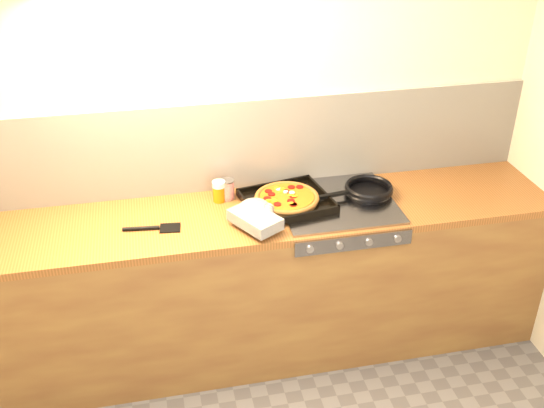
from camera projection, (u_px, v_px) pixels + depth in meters
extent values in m
plane|color=beige|center=(241.00, 127.00, 3.35)|extent=(3.20, 0.00, 3.20)
cube|color=silver|center=(242.00, 145.00, 3.39)|extent=(3.20, 0.02, 0.50)
cube|color=olive|center=(254.00, 286.00, 3.51)|extent=(3.20, 0.60, 0.86)
cube|color=#95582E|center=(252.00, 216.00, 3.28)|extent=(3.20, 0.60, 0.04)
cube|color=gray|center=(353.00, 242.00, 3.12)|extent=(0.60, 0.03, 0.08)
cylinder|color=#A5A5AA|center=(310.00, 249.00, 3.07)|extent=(0.04, 0.02, 0.04)
cylinder|color=#A5A5AA|center=(340.00, 245.00, 3.10)|extent=(0.04, 0.02, 0.04)
cylinder|color=#A5A5AA|center=(369.00, 242.00, 3.12)|extent=(0.04, 0.02, 0.04)
cylinder|color=#A5A5AA|center=(398.00, 238.00, 3.15)|extent=(0.04, 0.02, 0.04)
cube|color=gray|center=(336.00, 203.00, 3.35)|extent=(0.60, 0.56, 0.02)
cube|color=black|center=(287.00, 202.00, 3.32)|extent=(0.49, 0.45, 0.01)
cube|color=black|center=(273.00, 184.00, 3.46)|extent=(0.43, 0.09, 0.02)
cube|color=black|center=(301.00, 216.00, 3.17)|extent=(0.43, 0.09, 0.02)
cube|color=black|center=(323.00, 192.00, 3.38)|extent=(0.08, 0.37, 0.02)
cube|color=black|center=(249.00, 207.00, 3.24)|extent=(0.08, 0.37, 0.02)
cylinder|color=brown|center=(287.00, 199.00, 3.31)|extent=(0.38, 0.38, 0.02)
torus|color=brown|center=(287.00, 197.00, 3.31)|extent=(0.39, 0.39, 0.03)
cylinder|color=orange|center=(287.00, 197.00, 3.31)|extent=(0.33, 0.33, 0.01)
cylinder|color=maroon|center=(293.00, 196.00, 3.30)|extent=(0.05, 0.05, 0.01)
cylinder|color=maroon|center=(268.00, 191.00, 3.35)|extent=(0.05, 0.05, 0.01)
cylinder|color=maroon|center=(293.00, 205.00, 3.22)|extent=(0.05, 0.05, 0.01)
cylinder|color=maroon|center=(267.00, 198.00, 3.28)|extent=(0.05, 0.05, 0.01)
cylinder|color=maroon|center=(291.00, 187.00, 3.39)|extent=(0.05, 0.05, 0.01)
cylinder|color=maroon|center=(286.00, 191.00, 3.35)|extent=(0.05, 0.05, 0.01)
cylinder|color=maroon|center=(277.00, 204.00, 3.23)|extent=(0.05, 0.05, 0.01)
cylinder|color=maroon|center=(300.00, 187.00, 3.39)|extent=(0.05, 0.05, 0.01)
cylinder|color=maroon|center=(293.00, 204.00, 3.23)|extent=(0.05, 0.05, 0.01)
cylinder|color=maroon|center=(291.00, 201.00, 3.26)|extent=(0.05, 0.05, 0.01)
cylinder|color=maroon|center=(272.00, 194.00, 3.32)|extent=(0.05, 0.05, 0.01)
ellipsoid|color=#C49212|center=(273.00, 200.00, 3.26)|extent=(0.04, 0.03, 0.01)
ellipsoid|color=#C49212|center=(268.00, 200.00, 3.26)|extent=(0.04, 0.03, 0.01)
ellipsoid|color=#C49212|center=(281.00, 192.00, 3.34)|extent=(0.04, 0.03, 0.01)
ellipsoid|color=#C49212|center=(277.00, 188.00, 3.37)|extent=(0.04, 0.03, 0.01)
ellipsoid|color=#C49212|center=(291.00, 203.00, 3.24)|extent=(0.04, 0.03, 0.01)
ellipsoid|color=#C49212|center=(295.00, 196.00, 3.30)|extent=(0.04, 0.03, 0.01)
ellipsoid|color=#C49212|center=(291.00, 195.00, 3.31)|extent=(0.04, 0.03, 0.01)
ellipsoid|color=#C49212|center=(275.00, 201.00, 3.25)|extent=(0.04, 0.03, 0.01)
ellipsoid|color=#C49212|center=(282.00, 189.00, 3.37)|extent=(0.04, 0.03, 0.01)
ellipsoid|color=silver|center=(279.00, 189.00, 3.37)|extent=(0.04, 0.04, 0.01)
ellipsoid|color=silver|center=(285.00, 192.00, 3.34)|extent=(0.04, 0.04, 0.01)
ellipsoid|color=silver|center=(292.00, 192.00, 3.34)|extent=(0.04, 0.04, 0.01)
cube|color=black|center=(255.00, 219.00, 3.10)|extent=(0.26, 0.30, 0.06)
ellipsoid|color=black|center=(255.00, 207.00, 3.21)|extent=(0.18, 0.18, 0.06)
cylinder|color=black|center=(268.00, 213.00, 3.15)|extent=(0.08, 0.12, 0.06)
cylinder|color=black|center=(368.00, 192.00, 3.42)|extent=(0.27, 0.27, 0.01)
torus|color=black|center=(369.00, 189.00, 3.40)|extent=(0.30, 0.30, 0.03)
cube|color=black|center=(334.00, 195.00, 3.34)|extent=(0.19, 0.05, 0.02)
cylinder|color=maroon|center=(227.00, 189.00, 3.37)|extent=(0.09, 0.09, 0.10)
cylinder|color=#B2B2B7|center=(227.00, 181.00, 3.34)|extent=(0.10, 0.10, 0.01)
cylinder|color=#B2B2B7|center=(227.00, 198.00, 3.40)|extent=(0.10, 0.10, 0.01)
cylinder|color=orange|center=(219.00, 194.00, 3.36)|extent=(0.08, 0.08, 0.09)
cylinder|color=silver|center=(219.00, 184.00, 3.33)|extent=(0.09, 0.09, 0.03)
cylinder|color=#AE7749|center=(280.00, 192.00, 3.44)|extent=(0.26, 0.02, 0.02)
ellipsoid|color=#AE7749|center=(305.00, 190.00, 3.46)|extent=(0.06, 0.04, 0.02)
cube|color=black|center=(170.00, 228.00, 3.13)|extent=(0.11, 0.10, 0.01)
cylinder|color=black|center=(141.00, 228.00, 3.12)|extent=(0.18, 0.04, 0.02)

